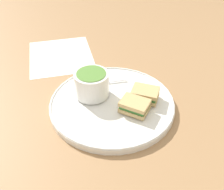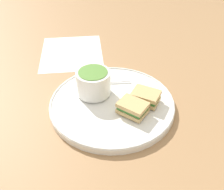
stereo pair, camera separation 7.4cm
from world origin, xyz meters
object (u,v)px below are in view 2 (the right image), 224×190
(soup_bowl, at_px, (93,82))
(sandwich_half_far, at_px, (146,98))
(spoon, at_px, (105,82))
(sandwich_half_near, at_px, (133,108))

(soup_bowl, height_order, sandwich_half_far, soup_bowl)
(spoon, bearing_deg, sandwich_half_near, 114.57)
(spoon, distance_m, sandwich_half_near, 0.16)
(spoon, height_order, sandwich_half_near, sandwich_half_near)
(soup_bowl, relative_size, sandwich_half_near, 1.07)
(soup_bowl, xyz_separation_m, spoon, (0.03, 0.05, -0.03))
(sandwich_half_near, relative_size, sandwich_half_far, 1.02)
(soup_bowl, bearing_deg, spoon, 59.48)
(soup_bowl, xyz_separation_m, sandwich_half_near, (0.11, -0.09, -0.02))
(soup_bowl, distance_m, spoon, 0.07)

